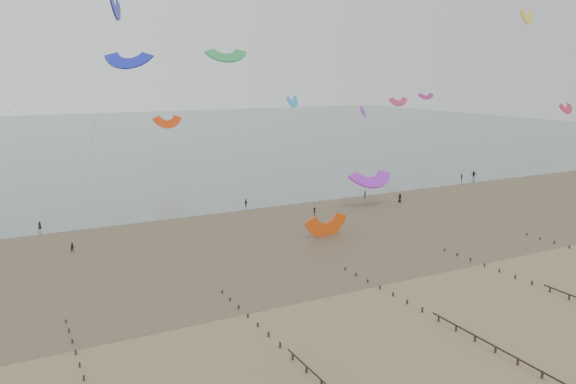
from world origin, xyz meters
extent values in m
plane|color=brown|center=(0.00, 0.00, 0.00)|extent=(500.00, 500.00, 0.00)
plane|color=#475654|center=(0.00, 200.00, 0.03)|extent=(500.00, 500.00, 0.00)
plane|color=#473A28|center=(0.00, 35.00, 0.01)|extent=(500.00, 500.00, 0.00)
ellipsoid|color=slate|center=(-18.00, 22.00, 0.01)|extent=(23.60, 14.36, 0.01)
ellipsoid|color=slate|center=(12.00, 38.00, 0.01)|extent=(33.64, 18.32, 0.01)
ellipsoid|color=slate|center=(45.00, 30.00, 0.01)|extent=(19.65, 13.67, 0.01)
cube|color=black|center=(-32.00, -1.16, 0.25)|extent=(0.16, 0.16, 0.59)
cube|color=black|center=(-32.00, 1.47, 0.23)|extent=(0.16, 0.16, 0.57)
cube|color=black|center=(-32.00, 4.11, 0.22)|extent=(0.16, 0.16, 0.54)
cube|color=black|center=(-32.00, 6.74, 0.20)|extent=(0.16, 0.16, 0.51)
cube|color=black|center=(-32.00, 9.37, 0.19)|extent=(0.16, 0.16, 0.48)
cube|color=black|center=(-32.00, 12.00, 0.17)|extent=(0.16, 0.16, 0.45)
cube|color=black|center=(-14.00, -11.68, 0.31)|extent=(0.16, 0.16, 0.71)
cube|color=black|center=(-14.00, -9.05, 0.29)|extent=(0.16, 0.16, 0.68)
cube|color=black|center=(-14.00, -6.42, 0.28)|extent=(0.16, 0.16, 0.65)
cube|color=black|center=(-14.00, -3.79, 0.26)|extent=(0.16, 0.16, 0.62)
cube|color=black|center=(-14.00, -1.16, 0.25)|extent=(0.16, 0.16, 0.59)
cube|color=black|center=(-14.00, 1.47, 0.23)|extent=(0.16, 0.16, 0.57)
cube|color=black|center=(-14.00, 4.11, 0.22)|extent=(0.16, 0.16, 0.54)
cube|color=black|center=(-14.00, 6.74, 0.20)|extent=(0.16, 0.16, 0.51)
cube|color=black|center=(-14.00, 9.37, 0.19)|extent=(0.16, 0.16, 0.48)
cube|color=black|center=(-14.00, 12.00, 0.17)|extent=(0.16, 0.16, 0.45)
cube|color=black|center=(4.00, -19.58, 0.35)|extent=(0.16, 0.16, 0.80)
cube|color=black|center=(4.00, -16.95, 0.33)|extent=(0.16, 0.16, 0.77)
cube|color=black|center=(4.00, -14.32, 0.32)|extent=(0.16, 0.16, 0.74)
cube|color=black|center=(4.00, -11.68, 0.31)|extent=(0.16, 0.16, 0.71)
cube|color=black|center=(4.00, -9.05, 0.29)|extent=(0.16, 0.16, 0.68)
cube|color=black|center=(4.00, -6.42, 0.28)|extent=(0.16, 0.16, 0.65)
cube|color=black|center=(4.00, -3.79, 0.26)|extent=(0.16, 0.16, 0.62)
cube|color=black|center=(4.00, -1.16, 0.25)|extent=(0.16, 0.16, 0.59)
cube|color=black|center=(4.00, 1.47, 0.23)|extent=(0.16, 0.16, 0.57)
cube|color=black|center=(4.00, 4.11, 0.22)|extent=(0.16, 0.16, 0.54)
cube|color=black|center=(4.00, 6.74, 0.20)|extent=(0.16, 0.16, 0.51)
cube|color=black|center=(4.00, 9.37, 0.19)|extent=(0.16, 0.16, 0.48)
cube|color=black|center=(4.00, 12.00, 0.17)|extent=(0.16, 0.16, 0.45)
cube|color=black|center=(4.00, -21.75, 0.62)|extent=(0.06, 32.50, 0.18)
cube|color=black|center=(22.00, -9.05, 0.29)|extent=(0.16, 0.16, 0.68)
cube|color=black|center=(22.00, -6.42, 0.28)|extent=(0.16, 0.16, 0.65)
cube|color=black|center=(22.00, -3.79, 0.26)|extent=(0.16, 0.16, 0.62)
cube|color=black|center=(22.00, -1.16, 0.25)|extent=(0.16, 0.16, 0.59)
cube|color=black|center=(22.00, 1.47, 0.23)|extent=(0.16, 0.16, 0.57)
cube|color=black|center=(22.00, 4.11, 0.22)|extent=(0.16, 0.16, 0.54)
cube|color=black|center=(22.00, 6.74, 0.20)|extent=(0.16, 0.16, 0.51)
cube|color=black|center=(22.00, 9.37, 0.19)|extent=(0.16, 0.16, 0.48)
cube|color=black|center=(22.00, 12.00, 0.17)|extent=(0.16, 0.16, 0.45)
cube|color=black|center=(40.00, 4.11, 0.22)|extent=(0.16, 0.16, 0.54)
cube|color=black|center=(40.00, 6.74, 0.20)|extent=(0.16, 0.16, 0.51)
cube|color=black|center=(40.00, 9.37, 0.19)|extent=(0.16, 0.16, 0.48)
cube|color=black|center=(40.00, 12.00, 0.17)|extent=(0.16, 0.16, 0.45)
imported|color=black|center=(66.89, 54.30, 0.75)|extent=(0.87, 0.93, 1.51)
imported|color=black|center=(37.02, 41.50, 0.92)|extent=(0.81, 1.02, 1.83)
imported|color=black|center=(-31.62, 52.63, 0.85)|extent=(0.66, 0.46, 1.71)
imported|color=black|center=(-28.15, 37.52, 0.75)|extent=(0.81, 0.68, 1.50)
imported|color=black|center=(71.51, 54.68, 0.92)|extent=(1.65, 1.52, 1.84)
imported|color=black|center=(32.58, 47.75, 0.83)|extent=(0.85, 1.04, 1.65)
imported|color=black|center=(15.42, 39.88, 0.81)|extent=(1.12, 1.20, 1.63)
imported|color=black|center=(6.74, 52.54, 0.82)|extent=(0.46, 0.98, 1.64)
camera|label=1|loc=(-36.84, -49.14, 26.45)|focal=35.00mm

